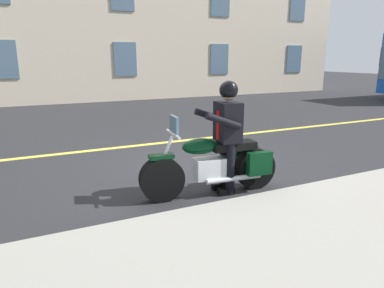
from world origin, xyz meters
name	(u,v)px	position (x,y,z in m)	size (l,w,h in m)	color
ground_plane	(190,166)	(0.00, 0.00, 0.00)	(80.00, 80.00, 0.00)	#28282B
lane_center_stripe	(156,144)	(0.00, -2.00, 0.01)	(60.00, 0.16, 0.01)	#E5DB4C
motorcycle_main	(215,165)	(0.22, 1.40, 0.45)	(2.22, 0.71, 1.26)	black
rider_main	(227,127)	(0.03, 1.41, 1.04)	(0.65, 0.59, 1.74)	black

